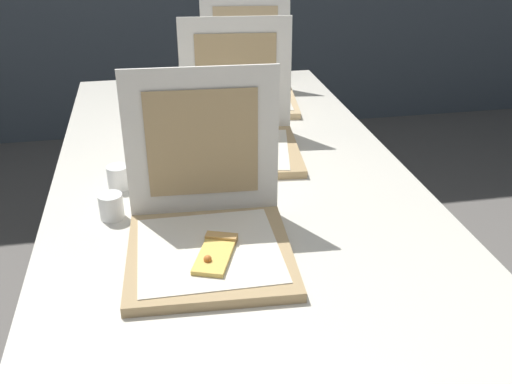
% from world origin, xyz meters
% --- Properties ---
extents(table, '(0.96, 2.08, 0.75)m').
position_xyz_m(table, '(0.00, 0.57, 0.70)').
color(table, silver).
rests_on(table, ground).
extents(pizza_box_front, '(0.36, 0.36, 0.36)m').
position_xyz_m(pizza_box_front, '(-0.11, 0.29, 0.80)').
color(pizza_box_front, tan).
rests_on(pizza_box_front, table).
extents(pizza_box_middle, '(0.37, 0.39, 0.36)m').
position_xyz_m(pizza_box_middle, '(0.04, 0.81, 0.80)').
color(pizza_box_middle, tan).
rests_on(pizza_box_middle, table).
extents(pizza_box_back, '(0.39, 0.45, 0.36)m').
position_xyz_m(pizza_box_back, '(0.15, 1.26, 0.80)').
color(pizza_box_back, tan).
rests_on(pizza_box_back, table).
extents(cup_white_far, '(0.06, 0.06, 0.06)m').
position_xyz_m(cup_white_far, '(-0.21, 0.94, 0.78)').
color(cup_white_far, white).
rests_on(cup_white_far, table).
extents(cup_white_near_center, '(0.06, 0.06, 0.06)m').
position_xyz_m(cup_white_near_center, '(-0.32, 0.46, 0.78)').
color(cup_white_near_center, white).
rests_on(cup_white_near_center, table).
extents(cup_white_mid, '(0.06, 0.06, 0.06)m').
position_xyz_m(cup_white_mid, '(-0.30, 0.62, 0.78)').
color(cup_white_mid, white).
rests_on(cup_white_mid, table).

